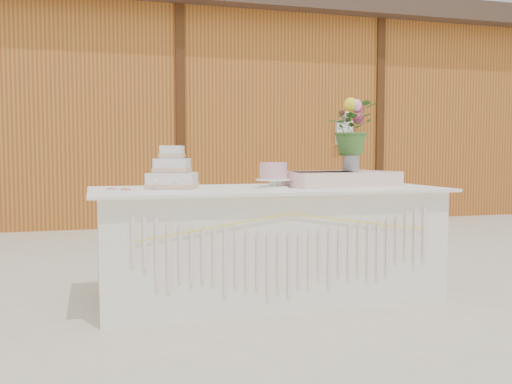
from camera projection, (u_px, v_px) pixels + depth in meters
ground at (268, 297)px, 3.99m from camera, size 80.00×80.00×0.00m
barn at (162, 113)px, 9.62m from camera, size 12.60×4.60×3.30m
cake_table at (268, 243)px, 3.96m from camera, size 2.40×1.00×0.77m
wedding_cake at (172, 174)px, 3.86m from camera, size 0.40×0.40×0.29m
pink_cake_stand at (273, 174)px, 3.92m from camera, size 0.24×0.24×0.17m
satin_runner at (337, 179)px, 4.15m from camera, size 0.90×0.62×0.10m
flower_vase at (351, 160)px, 4.22m from camera, size 0.12×0.12×0.17m
bouquet at (351, 122)px, 4.20m from camera, size 0.46×0.44×0.40m
loose_flowers at (122, 189)px, 3.72m from camera, size 0.25×0.34×0.02m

